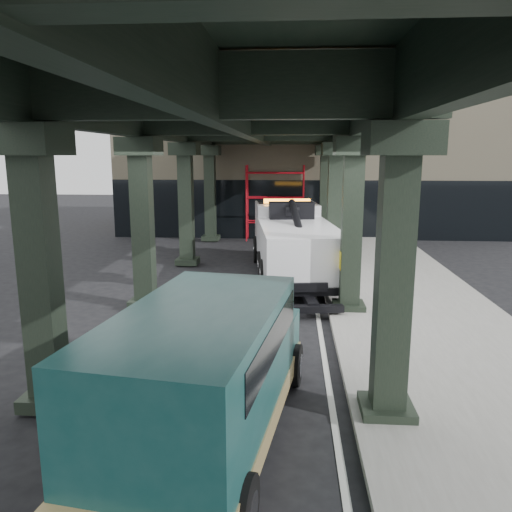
% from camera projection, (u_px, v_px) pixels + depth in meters
% --- Properties ---
extents(ground, '(90.00, 90.00, 0.00)m').
position_uv_depth(ground, '(254.00, 334.00, 12.77)').
color(ground, black).
rests_on(ground, ground).
extents(sidewalk, '(5.00, 40.00, 0.15)m').
position_uv_depth(sidewalk, '(415.00, 312.00, 14.38)').
color(sidewalk, gray).
rests_on(sidewalk, ground).
extents(lane_stripe, '(0.12, 38.00, 0.01)m').
position_uv_depth(lane_stripe, '(317.00, 312.00, 14.60)').
color(lane_stripe, silver).
rests_on(lane_stripe, ground).
extents(viaduct, '(7.40, 32.00, 6.40)m').
position_uv_depth(viaduct, '(245.00, 120.00, 13.67)').
color(viaduct, black).
rests_on(viaduct, ground).
extents(building, '(22.00, 10.00, 8.00)m').
position_uv_depth(building, '(310.00, 163.00, 31.38)').
color(building, '#C6B793').
rests_on(building, ground).
extents(scaffolding, '(3.08, 0.88, 4.00)m').
position_uv_depth(scaffolding, '(275.00, 201.00, 26.66)').
color(scaffolding, red).
rests_on(scaffolding, ground).
extents(tow_truck, '(3.47, 9.07, 2.90)m').
position_uv_depth(tow_truck, '(292.00, 239.00, 18.69)').
color(tow_truck, black).
rests_on(tow_truck, ground).
extents(towed_van, '(3.00, 6.00, 2.33)m').
position_uv_depth(towed_van, '(207.00, 371.00, 7.66)').
color(towed_van, '#103A3A').
rests_on(towed_van, ground).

